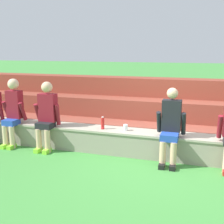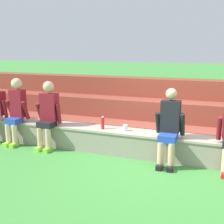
{
  "view_description": "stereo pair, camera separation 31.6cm",
  "coord_description": "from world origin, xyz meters",
  "px_view_note": "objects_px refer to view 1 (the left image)",
  "views": [
    {
      "loc": [
        0.54,
        -5.08,
        2.02
      ],
      "look_at": [
        -1.14,
        0.23,
        0.82
      ],
      "focal_mm": 46.92,
      "sensor_mm": 36.0,
      "label": 1
    },
    {
      "loc": [
        0.84,
        -4.98,
        2.02
      ],
      "look_at": [
        -1.14,
        0.23,
        0.82
      ],
      "focal_mm": 46.92,
      "sensor_mm": 36.0,
      "label": 2
    }
  ],
  "objects_px": {
    "person_right_of_center": "(171,125)",
    "water_bottle_mid_left": "(103,123)",
    "person_left_of_center": "(13,110)",
    "plastic_cup_right_end": "(125,128)",
    "person_center": "(47,114)"
  },
  "relations": [
    {
      "from": "person_center",
      "to": "plastic_cup_right_end",
      "type": "bearing_deg",
      "value": 7.63
    },
    {
      "from": "person_left_of_center",
      "to": "person_center",
      "type": "bearing_deg",
      "value": -1.87
    },
    {
      "from": "person_center",
      "to": "person_right_of_center",
      "type": "distance_m",
      "value": 2.47
    },
    {
      "from": "person_center",
      "to": "water_bottle_mid_left",
      "type": "height_order",
      "value": "person_center"
    },
    {
      "from": "person_center",
      "to": "plastic_cup_right_end",
      "type": "xyz_separation_m",
      "value": [
        1.59,
        0.21,
        -0.21
      ]
    },
    {
      "from": "water_bottle_mid_left",
      "to": "plastic_cup_right_end",
      "type": "distance_m",
      "value": 0.46
    },
    {
      "from": "person_right_of_center",
      "to": "water_bottle_mid_left",
      "type": "xyz_separation_m",
      "value": [
        -1.34,
        0.19,
        -0.12
      ]
    },
    {
      "from": "person_center",
      "to": "water_bottle_mid_left",
      "type": "relative_size",
      "value": 5.49
    },
    {
      "from": "person_left_of_center",
      "to": "water_bottle_mid_left",
      "type": "relative_size",
      "value": 5.61
    },
    {
      "from": "person_left_of_center",
      "to": "plastic_cup_right_end",
      "type": "distance_m",
      "value": 2.42
    },
    {
      "from": "plastic_cup_right_end",
      "to": "water_bottle_mid_left",
      "type": "bearing_deg",
      "value": -176.28
    },
    {
      "from": "person_right_of_center",
      "to": "water_bottle_mid_left",
      "type": "distance_m",
      "value": 1.36
    },
    {
      "from": "person_left_of_center",
      "to": "person_right_of_center",
      "type": "bearing_deg",
      "value": -0.64
    },
    {
      "from": "person_center",
      "to": "water_bottle_mid_left",
      "type": "distance_m",
      "value": 1.16
    },
    {
      "from": "person_center",
      "to": "plastic_cup_right_end",
      "type": "height_order",
      "value": "person_center"
    }
  ]
}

